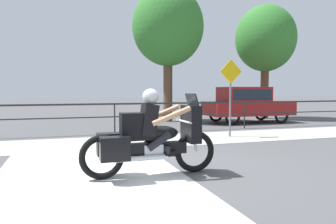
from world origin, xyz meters
The scene contains 9 objects.
ground_plane centered at (0.00, 0.00, 0.00)m, with size 120.00×120.00×0.00m, color #4C4C4F.
sidewalk_band centered at (0.00, 3.40, 0.01)m, with size 44.00×2.40×0.01m, color #A8A59E.
crosswalk_band centered at (-1.25, -0.20, 0.00)m, with size 3.21×6.00×0.01m, color silver.
fence_railing centered at (0.00, 5.34, 0.83)m, with size 36.00×0.05×1.05m.
motorcycle centered at (-0.26, -0.43, 0.69)m, with size 2.45×0.76×1.53m.
parked_car centered at (6.31, 7.22, 0.93)m, with size 3.98×1.73×1.64m.
street_sign centered at (3.41, 3.41, 1.58)m, with size 0.77×0.06×2.47m.
tree_behind_sign centered at (3.09, 8.94, 4.44)m, with size 3.36×3.36×6.33m.
tree_behind_car centered at (8.45, 8.95, 4.15)m, with size 3.13×3.13×5.91m.
Camera 1 is at (-1.69, -5.94, 1.51)m, focal length 35.00 mm.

